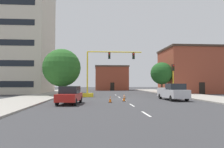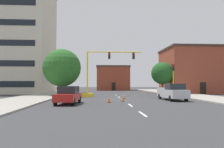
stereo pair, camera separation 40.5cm
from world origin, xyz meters
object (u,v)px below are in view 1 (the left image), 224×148
(traffic_cone_roadside_c, at_px, (110,99))
(sedan_red_near_left, at_px, (70,95))
(traffic_light_pole_right, at_px, (173,73))
(tree_left_near, at_px, (62,68))
(traffic_cone_roadside_b, at_px, (124,98))
(traffic_signal_gantry, at_px, (95,82))
(pickup_truck_silver, at_px, (173,92))
(tree_right_mid, at_px, (162,73))
(traffic_cone_roadside_a, at_px, (124,96))

(traffic_cone_roadside_c, bearing_deg, sedan_red_near_left, -164.18)
(traffic_light_pole_right, relative_size, tree_left_near, 0.65)
(sedan_red_near_left, bearing_deg, traffic_cone_roadside_b, 24.95)
(traffic_signal_gantry, distance_m, traffic_cone_roadside_c, 9.64)
(pickup_truck_silver, bearing_deg, traffic_light_pole_right, 68.48)
(tree_right_mid, xyz_separation_m, sedan_red_near_left, (-15.02, -18.14, -3.02))
(tree_right_mid, height_order, sedan_red_near_left, tree_right_mid)
(traffic_cone_roadside_b, relative_size, traffic_cone_roadside_c, 0.99)
(sedan_red_near_left, bearing_deg, traffic_cone_roadside_a, 45.62)
(traffic_signal_gantry, height_order, traffic_cone_roadside_b, traffic_signal_gantry)
(traffic_signal_gantry, relative_size, traffic_cone_roadside_b, 12.82)
(tree_right_mid, relative_size, traffic_cone_roadside_c, 8.44)
(traffic_light_pole_right, bearing_deg, traffic_cone_roadside_b, -141.80)
(traffic_signal_gantry, bearing_deg, traffic_cone_roadside_a, -46.88)
(tree_left_near, height_order, pickup_truck_silver, tree_left_near)
(tree_left_near, bearing_deg, pickup_truck_silver, -30.34)
(traffic_light_pole_right, height_order, tree_right_mid, tree_right_mid)
(tree_left_near, height_order, traffic_cone_roadside_b, tree_left_near)
(traffic_signal_gantry, height_order, sedan_red_near_left, traffic_signal_gantry)
(traffic_light_pole_right, distance_m, pickup_truck_silver, 6.14)
(tree_right_mid, bearing_deg, traffic_signal_gantry, -148.66)
(traffic_signal_gantry, relative_size, traffic_cone_roadside_c, 12.73)
(traffic_signal_gantry, relative_size, tree_right_mid, 1.51)
(traffic_cone_roadside_a, relative_size, traffic_cone_roadside_c, 0.90)
(traffic_signal_gantry, xyz_separation_m, traffic_light_pole_right, (11.43, -1.40, 1.28))
(tree_right_mid, relative_size, sedan_red_near_left, 1.30)
(traffic_cone_roadside_b, bearing_deg, traffic_cone_roadside_a, 81.72)
(traffic_cone_roadside_a, bearing_deg, pickup_truck_silver, -24.31)
(tree_left_near, height_order, traffic_cone_roadside_c, tree_left_near)
(tree_left_near, height_order, sedan_red_near_left, tree_left_near)
(traffic_light_pole_right, height_order, traffic_cone_roadside_b, traffic_light_pole_right)
(traffic_cone_roadside_b, bearing_deg, pickup_truck_silver, 11.25)
(sedan_red_near_left, relative_size, traffic_cone_roadside_b, 6.53)
(tree_left_near, distance_m, traffic_cone_roadside_c, 13.85)
(traffic_cone_roadside_b, bearing_deg, traffic_light_pole_right, 38.20)
(tree_right_mid, xyz_separation_m, traffic_cone_roadside_b, (-9.33, -15.49, -3.56))
(traffic_signal_gantry, height_order, tree_left_near, tree_left_near)
(tree_left_near, relative_size, traffic_cone_roadside_c, 10.38)
(traffic_signal_gantry, xyz_separation_m, traffic_cone_roadside_c, (1.63, -9.31, -1.90))
(traffic_cone_roadside_a, height_order, traffic_cone_roadside_b, traffic_cone_roadside_b)
(traffic_signal_gantry, height_order, pickup_truck_silver, traffic_signal_gantry)
(traffic_light_pole_right, bearing_deg, tree_left_near, 168.57)
(traffic_light_pole_right, height_order, traffic_cone_roadside_c, traffic_light_pole_right)
(traffic_light_pole_right, bearing_deg, sedan_red_near_left, -146.79)
(sedan_red_near_left, relative_size, traffic_cone_roadside_a, 7.21)
(pickup_truck_silver, bearing_deg, traffic_cone_roadside_a, 155.69)
(traffic_cone_roadside_a, xyz_separation_m, traffic_cone_roadside_b, (-0.54, -3.72, 0.03))
(tree_right_mid, relative_size, traffic_cone_roadside_a, 9.39)
(tree_left_near, xyz_separation_m, traffic_cone_roadside_c, (6.90, -11.29, -4.10))
(traffic_cone_roadside_c, bearing_deg, traffic_cone_roadside_b, 42.31)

